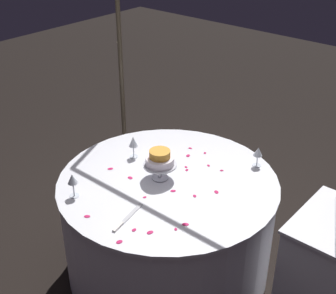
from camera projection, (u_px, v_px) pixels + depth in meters
The scene contains 28 objects.
ground_plane at pixel (168, 267), 3.40m from camera, with size 12.00×12.00×0.00m, color black.
decorative_arch at pixel (219, 60), 3.03m from camera, with size 1.93×0.06×2.25m.
main_table at pixel (168, 226), 3.21m from camera, with size 1.45×1.45×0.76m.
tiered_cake at pixel (160, 160), 2.97m from camera, with size 0.22×0.22×0.21m.
wine_glass_0 at pixel (133, 142), 3.23m from camera, with size 0.06×0.06×0.16m.
wine_glass_1 at pixel (73, 180), 2.81m from camera, with size 0.06×0.06×0.16m.
wine_glass_2 at pixel (258, 152), 3.13m from camera, with size 0.06×0.06×0.14m.
cake_knife at pixel (126, 219), 2.66m from camera, with size 0.08×0.29×0.01m.
rose_petal_0 at pixel (188, 156), 3.29m from camera, with size 0.04×0.03×0.00m, color #C61951.
rose_petal_1 at pixel (110, 169), 3.14m from camera, with size 0.04×0.03×0.00m, color #C61951.
rose_petal_2 at pixel (87, 216), 2.69m from camera, with size 0.04×0.03×0.00m, color #C61951.
rose_petal_3 at pixel (176, 229), 2.59m from camera, with size 0.02×0.02×0.00m, color #C61951.
rose_petal_4 at pixel (216, 192), 2.90m from camera, with size 0.04×0.03×0.00m, color #C61951.
rose_petal_5 at pixel (195, 196), 2.86m from camera, with size 0.03×0.02×0.00m, color #C61951.
rose_petal_6 at pixel (152, 154), 3.31m from camera, with size 0.04×0.03×0.00m, color #C61951.
rose_petal_7 at pixel (222, 170), 3.12m from camera, with size 0.03×0.02×0.00m, color #C61951.
rose_petal_8 at pixel (187, 170), 3.13m from camera, with size 0.03×0.02×0.00m, color #C61951.
rose_petal_9 at pixel (186, 167), 3.16m from camera, with size 0.02×0.02×0.00m, color #C61951.
rose_petal_10 at pixel (205, 153), 3.33m from camera, with size 0.03×0.02×0.00m, color #C61951.
rose_petal_11 at pixel (173, 191), 2.91m from camera, with size 0.04×0.02×0.00m, color #C61951.
rose_petal_12 at pixel (208, 165), 3.18m from camera, with size 0.03×0.02×0.00m, color #C61951.
rose_petal_13 at pixel (185, 224), 2.62m from camera, with size 0.04×0.03×0.00m, color #C61951.
rose_petal_14 at pixel (130, 178), 3.04m from camera, with size 0.04×0.03×0.00m, color #C61951.
rose_petal_15 at pixel (119, 242), 2.49m from camera, with size 0.04×0.03×0.00m, color #C61951.
rose_petal_16 at pixel (145, 197), 2.85m from camera, with size 0.02×0.02×0.00m, color #C61951.
rose_petal_17 at pixel (190, 148), 3.39m from camera, with size 0.03×0.02×0.00m, color #C61951.
rose_petal_18 at pixel (134, 230), 2.58m from camera, with size 0.03×0.02×0.00m, color #C61951.
rose_petal_19 at pixel (150, 232), 2.56m from camera, with size 0.04×0.03×0.00m, color #C61951.
Camera 1 is at (1.65, -1.92, 2.44)m, focal length 49.47 mm.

